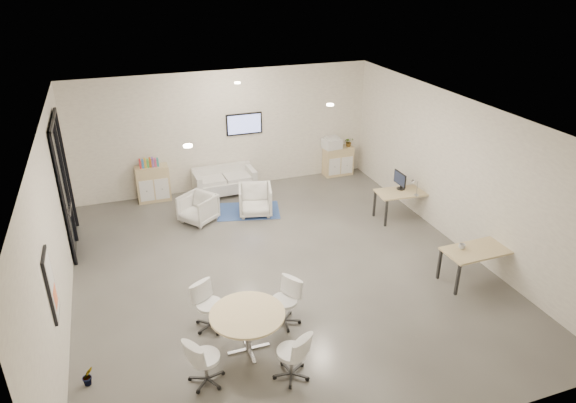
% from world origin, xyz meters
% --- Properties ---
extents(room_shell, '(9.60, 10.60, 4.80)m').
position_xyz_m(room_shell, '(0.00, 0.00, 1.60)').
color(room_shell, '#4C4A45').
rests_on(room_shell, ground).
extents(glass_door, '(0.09, 1.90, 2.85)m').
position_xyz_m(glass_door, '(-3.95, 2.51, 1.50)').
color(glass_door, black).
rests_on(glass_door, room_shell).
extents(artwork, '(0.05, 0.54, 1.04)m').
position_xyz_m(artwork, '(-3.97, -1.60, 1.55)').
color(artwork, black).
rests_on(artwork, room_shell).
extents(wall_tv, '(0.98, 0.06, 0.58)m').
position_xyz_m(wall_tv, '(0.50, 4.46, 1.75)').
color(wall_tv, black).
rests_on(wall_tv, room_shell).
extents(ceiling_spots, '(3.14, 4.14, 0.03)m').
position_xyz_m(ceiling_spots, '(-0.20, 0.83, 3.18)').
color(ceiling_spots, '#FFEAC6').
rests_on(ceiling_spots, room_shell).
extents(sideboard_left, '(0.83, 0.43, 0.93)m').
position_xyz_m(sideboard_left, '(-2.04, 4.26, 0.47)').
color(sideboard_left, '#D4B77F').
rests_on(sideboard_left, room_shell).
extents(sideboard_right, '(0.84, 0.41, 0.84)m').
position_xyz_m(sideboard_right, '(3.22, 4.27, 0.42)').
color(sideboard_right, '#D4B77F').
rests_on(sideboard_right, room_shell).
extents(books, '(0.48, 0.14, 0.22)m').
position_xyz_m(books, '(-2.09, 4.26, 1.04)').
color(books, red).
rests_on(books, sideboard_left).
extents(printer, '(0.53, 0.46, 0.34)m').
position_xyz_m(printer, '(3.00, 4.27, 1.00)').
color(printer, white).
rests_on(printer, sideboard_right).
extents(loveseat, '(1.64, 0.86, 0.60)m').
position_xyz_m(loveseat, '(-0.21, 4.09, 0.33)').
color(loveseat, silver).
rests_on(loveseat, room_shell).
extents(blue_rug, '(1.74, 1.36, 0.01)m').
position_xyz_m(blue_rug, '(0.09, 2.79, 0.01)').
color(blue_rug, navy).
rests_on(blue_rug, room_shell).
extents(armchair_left, '(0.99, 1.00, 0.75)m').
position_xyz_m(armchair_left, '(-1.18, 2.66, 0.38)').
color(armchair_left, silver).
rests_on(armchair_left, room_shell).
extents(armchair_right, '(0.94, 0.90, 0.81)m').
position_xyz_m(armchair_right, '(0.22, 2.59, 0.40)').
color(armchair_right, silver).
rests_on(armchair_right, room_shell).
extents(desk_rear, '(1.37, 0.77, 0.69)m').
position_xyz_m(desk_rear, '(3.55, 1.22, 0.62)').
color(desk_rear, '#D4B77F').
rests_on(desk_rear, room_shell).
extents(desk_front, '(1.36, 0.70, 0.70)m').
position_xyz_m(desk_front, '(3.44, -1.65, 0.63)').
color(desk_front, '#D4B77F').
rests_on(desk_front, room_shell).
extents(monitor, '(0.20, 0.50, 0.44)m').
position_xyz_m(monitor, '(3.50, 1.37, 0.92)').
color(monitor, black).
rests_on(monitor, desk_rear).
extents(round_table, '(1.19, 1.19, 0.73)m').
position_xyz_m(round_table, '(-1.26, -2.10, 0.64)').
color(round_table, '#D4B77F').
rests_on(round_table, room_shell).
extents(meeting_chairs, '(2.34, 2.34, 0.82)m').
position_xyz_m(meeting_chairs, '(-1.26, -2.10, 0.41)').
color(meeting_chairs, white).
rests_on(meeting_chairs, room_shell).
extents(plant_cabinet, '(0.29, 0.32, 0.21)m').
position_xyz_m(plant_cabinet, '(3.53, 4.25, 0.95)').
color(plant_cabinet, '#3F7F3F').
rests_on(plant_cabinet, sideboard_right).
extents(plant_floor, '(0.27, 0.36, 0.14)m').
position_xyz_m(plant_floor, '(-3.70, -2.02, 0.07)').
color(plant_floor, '#3F7F3F').
rests_on(plant_floor, room_shell).
extents(cup, '(0.14, 0.12, 0.13)m').
position_xyz_m(cup, '(3.15, -1.53, 0.77)').
color(cup, white).
rests_on(cup, desk_front).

